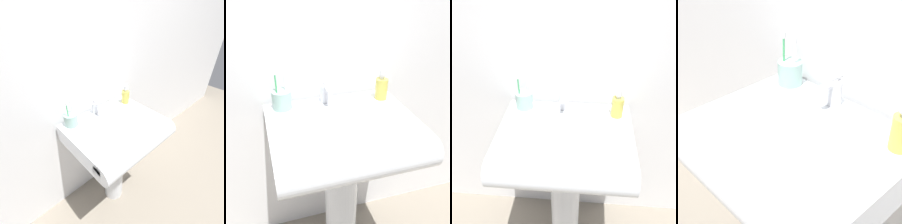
% 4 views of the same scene
% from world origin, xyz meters
% --- Properties ---
extents(wall_back, '(5.00, 0.05, 2.40)m').
position_xyz_m(wall_back, '(0.00, 0.28, 1.20)').
color(wall_back, white).
rests_on(wall_back, ground).
extents(sink_pedestal, '(0.16, 0.16, 0.71)m').
position_xyz_m(sink_pedestal, '(0.00, 0.00, 0.36)').
color(sink_pedestal, white).
rests_on(sink_pedestal, ground).
extents(sink_basin, '(0.63, 0.53, 0.13)m').
position_xyz_m(sink_basin, '(0.00, -0.05, 0.78)').
color(sink_basin, white).
rests_on(sink_basin, sink_pedestal).
extents(faucet, '(0.05, 0.11, 0.10)m').
position_xyz_m(faucet, '(-0.02, 0.17, 0.89)').
color(faucet, silver).
rests_on(faucet, sink_basin).
extents(toothbrush_cup, '(0.09, 0.09, 0.19)m').
position_xyz_m(toothbrush_cup, '(-0.23, 0.17, 0.89)').
color(toothbrush_cup, '#99BFB2').
rests_on(toothbrush_cup, sink_basin).
extents(soap_bottle, '(0.06, 0.06, 0.15)m').
position_xyz_m(soap_bottle, '(0.25, 0.13, 0.90)').
color(soap_bottle, gold).
rests_on(soap_bottle, sink_basin).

